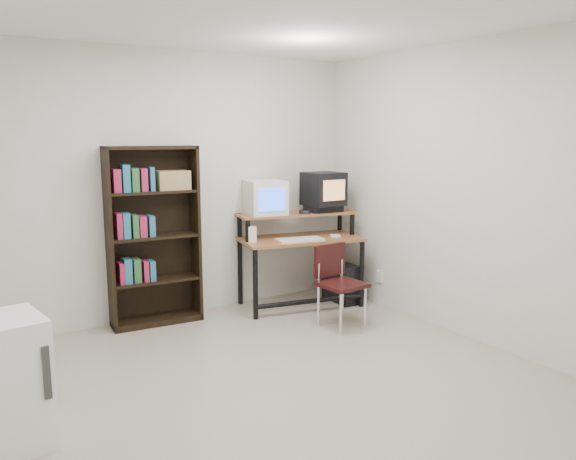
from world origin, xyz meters
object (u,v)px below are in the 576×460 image
mini_fridge (3,384)px  computer_desk (300,241)px  bookshelf (153,233)px  pc_tower (341,282)px  crt_tv (323,189)px  crt_monitor (265,198)px  school_chair (337,277)px

mini_fridge → computer_desk: bearing=17.4°
bookshelf → mini_fridge: (-1.48, -1.68, -0.49)m
bookshelf → computer_desk: bearing=-6.0°
computer_desk → pc_tower: size_ratio=3.00×
crt_tv → mini_fridge: size_ratio=0.49×
crt_tv → computer_desk: bearing=-177.9°
crt_monitor → bookshelf: 1.22m
computer_desk → crt_tv: bearing=15.1°
pc_tower → school_chair: size_ratio=0.58×
crt_tv → bookshelf: bookshelf is taller
school_chair → mini_fridge: bearing=-172.3°
crt_monitor → school_chair: bearing=-65.4°
school_chair → computer_desk: bearing=80.1°
computer_desk → mini_fridge: bearing=-143.2°
school_chair → bookshelf: size_ratio=0.45×
crt_monitor → bookshelf: (-1.18, 0.08, -0.28)m
crt_monitor → mini_fridge: crt_monitor is taller
computer_desk → bookshelf: (-1.49, 0.27, 0.18)m
pc_tower → bookshelf: size_ratio=0.27×
mini_fridge → bookshelf: bearing=40.7°
crt_tv → bookshelf: 1.86m
crt_monitor → crt_tv: size_ratio=1.16×
crt_tv → school_chair: (-0.38, -0.76, -0.75)m
school_chair → pc_tower: bearing=44.5°
computer_desk → school_chair: size_ratio=1.75×
crt_tv → pc_tower: bearing=-49.9°
computer_desk → crt_monitor: bearing=160.7°
computer_desk → pc_tower: bearing=-5.0°
crt_monitor → pc_tower: (0.76, -0.32, -0.94)m
computer_desk → crt_monitor: crt_monitor is taller
computer_desk → pc_tower: (0.45, -0.13, -0.48)m
school_chair → bookshelf: bearing=139.7°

